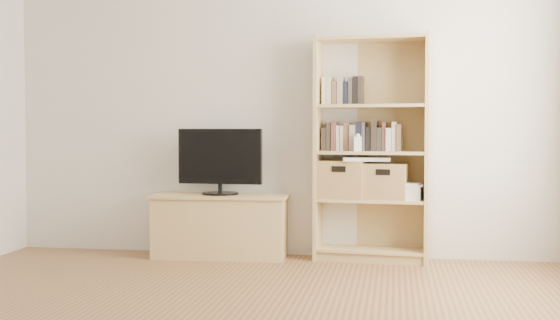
% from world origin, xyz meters
% --- Properties ---
extents(back_wall, '(4.50, 0.02, 2.60)m').
position_xyz_m(back_wall, '(0.00, 2.50, 1.30)').
color(back_wall, silver).
rests_on(back_wall, floor).
extents(tv_stand, '(1.07, 0.44, 0.49)m').
position_xyz_m(tv_stand, '(-0.45, 2.30, 0.24)').
color(tv_stand, tan).
rests_on(tv_stand, floor).
extents(bookshelf, '(0.91, 0.39, 1.77)m').
position_xyz_m(bookshelf, '(0.77, 2.34, 0.89)').
color(bookshelf, tan).
rests_on(bookshelf, floor).
extents(television, '(0.69, 0.08, 0.54)m').
position_xyz_m(television, '(-0.45, 2.30, 0.78)').
color(television, black).
rests_on(television, tv_stand).
extents(books_row_mid, '(0.82, 0.23, 0.22)m').
position_xyz_m(books_row_mid, '(0.77, 2.36, 0.97)').
color(books_row_mid, '#312820').
rests_on(books_row_mid, bookshelf).
extents(books_row_upper, '(0.39, 0.17, 0.20)m').
position_xyz_m(books_row_upper, '(0.57, 2.38, 1.33)').
color(books_row_upper, '#312820').
rests_on(books_row_upper, bookshelf).
extents(baby_monitor, '(0.06, 0.04, 0.11)m').
position_xyz_m(baby_monitor, '(0.66, 2.25, 0.92)').
color(baby_monitor, white).
rests_on(baby_monitor, bookshelf).
extents(basket_left, '(0.39, 0.33, 0.30)m').
position_xyz_m(basket_left, '(0.53, 2.36, 0.64)').
color(basket_left, olive).
rests_on(basket_left, bookshelf).
extents(basket_right, '(0.37, 0.32, 0.28)m').
position_xyz_m(basket_right, '(0.88, 2.33, 0.63)').
color(basket_right, olive).
rests_on(basket_right, bookshelf).
extents(laptop, '(0.39, 0.30, 0.03)m').
position_xyz_m(laptop, '(0.72, 2.33, 0.80)').
color(laptop, white).
rests_on(laptop, basket_left).
extents(magazine_stack, '(0.19, 0.25, 0.11)m').
position_xyz_m(magazine_stack, '(1.07, 2.31, 0.55)').
color(magazine_stack, beige).
rests_on(magazine_stack, bookshelf).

